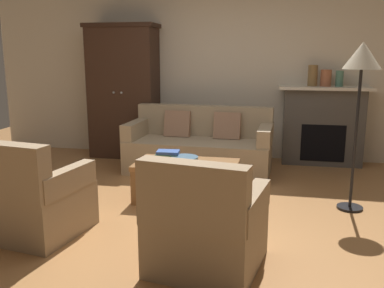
# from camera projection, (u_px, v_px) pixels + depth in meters

# --- Properties ---
(ground_plane) EXTENTS (9.60, 9.60, 0.00)m
(ground_plane) POSITION_uv_depth(u_px,v_px,m) (182.00, 213.00, 4.19)
(ground_plane) COLOR #B27A47
(back_wall) EXTENTS (7.20, 0.10, 2.80)m
(back_wall) POSITION_uv_depth(u_px,v_px,m) (218.00, 65.00, 6.34)
(back_wall) COLOR silver
(back_wall) RESTS_ON ground
(fireplace) EXTENTS (1.26, 0.48, 1.12)m
(fireplace) POSITION_uv_depth(u_px,v_px,m) (323.00, 125.00, 5.98)
(fireplace) COLOR #4C4947
(fireplace) RESTS_ON ground
(armoire) EXTENTS (1.06, 0.57, 2.00)m
(armoire) POSITION_uv_depth(u_px,v_px,m) (124.00, 91.00, 6.38)
(armoire) COLOR #382319
(armoire) RESTS_ON ground
(couch) EXTENTS (1.95, 0.93, 0.86)m
(couch) POSITION_uv_depth(u_px,v_px,m) (200.00, 148.00, 5.67)
(couch) COLOR tan
(couch) RESTS_ON ground
(coffee_table) EXTENTS (1.10, 0.60, 0.42)m
(coffee_table) POSITION_uv_depth(u_px,v_px,m) (187.00, 167.00, 4.52)
(coffee_table) COLOR olive
(coffee_table) RESTS_ON ground
(fruit_bowl) EXTENTS (0.29, 0.29, 0.07)m
(fruit_bowl) POSITION_uv_depth(u_px,v_px,m) (185.00, 160.00, 4.48)
(fruit_bowl) COLOR slate
(fruit_bowl) RESTS_ON coffee_table
(book_stack) EXTENTS (0.27, 0.20, 0.11)m
(book_stack) POSITION_uv_depth(u_px,v_px,m) (168.00, 156.00, 4.58)
(book_stack) COLOR gray
(book_stack) RESTS_ON coffee_table
(mantel_vase_bronze) EXTENTS (0.13, 0.13, 0.29)m
(mantel_vase_bronze) POSITION_uv_depth(u_px,v_px,m) (313.00, 76.00, 5.84)
(mantel_vase_bronze) COLOR olive
(mantel_vase_bronze) RESTS_ON fireplace
(mantel_vase_terracotta) EXTENTS (0.15, 0.15, 0.23)m
(mantel_vase_terracotta) POSITION_uv_depth(u_px,v_px,m) (326.00, 78.00, 5.82)
(mantel_vase_terracotta) COLOR #A86042
(mantel_vase_terracotta) RESTS_ON fireplace
(mantel_vase_jade) EXTENTS (0.10, 0.10, 0.22)m
(mantel_vase_jade) POSITION_uv_depth(u_px,v_px,m) (339.00, 79.00, 5.78)
(mantel_vase_jade) COLOR slate
(mantel_vase_jade) RESTS_ON fireplace
(armchair_near_left) EXTENTS (0.88, 0.88, 0.88)m
(armchair_near_left) POSITION_uv_depth(u_px,v_px,m) (33.00, 201.00, 3.65)
(armchair_near_left) COLOR #997F60
(armchair_near_left) RESTS_ON ground
(armchair_near_right) EXTENTS (0.89, 0.89, 0.88)m
(armchair_near_right) POSITION_uv_depth(u_px,v_px,m) (205.00, 229.00, 3.06)
(armchair_near_right) COLOR #997F60
(armchair_near_right) RESTS_ON ground
(floor_lamp) EXTENTS (0.36, 0.36, 1.68)m
(floor_lamp) POSITION_uv_depth(u_px,v_px,m) (362.00, 66.00, 4.02)
(floor_lamp) COLOR black
(floor_lamp) RESTS_ON ground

